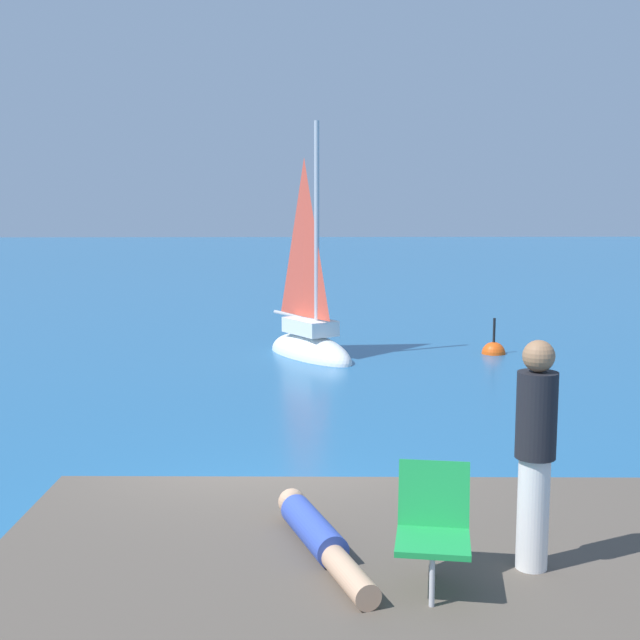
{
  "coord_description": "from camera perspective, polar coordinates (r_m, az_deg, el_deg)",
  "views": [
    {
      "loc": [
        0.3,
        -8.7,
        3.51
      ],
      "look_at": [
        0.77,
        8.03,
        1.17
      ],
      "focal_mm": 46.85,
      "sensor_mm": 36.0,
      "label": 1
    }
  ],
  "objects": [
    {
      "name": "boulder_seaward",
      "position": [
        8.64,
        6.25,
        -16.09
      ],
      "size": [
        1.06,
        1.1,
        0.58
      ],
      "primitive_type": "cube",
      "rotation": [
        0.16,
        -0.02,
        1.01
      ],
      "color": "brown",
      "rests_on": "ground"
    },
    {
      "name": "person_standing",
      "position": [
        5.99,
        14.5,
        -8.49
      ],
      "size": [
        0.28,
        0.28,
        1.62
      ],
      "rotation": [
        0.0,
        0.0,
        1.58
      ],
      "color": "white",
      "rests_on": "shore_ledge"
    },
    {
      "name": "sailboat_near",
      "position": [
        19.32,
        -0.7,
        -1.56
      ],
      "size": [
        2.49,
        3.18,
        5.86
      ],
      "rotation": [
        0.0,
        0.0,
        5.25
      ],
      "color": "white",
      "rests_on": "ground"
    },
    {
      "name": "boulder_inland",
      "position": [
        8.44,
        9.6,
        -16.75
      ],
      "size": [
        1.39,
        1.67,
        0.97
      ],
      "primitive_type": "cube",
      "rotation": [
        -0.03,
        -0.16,
        1.83
      ],
      "color": "brown",
      "rests_on": "ground"
    },
    {
      "name": "shore_ledge",
      "position": [
        6.39,
        5.34,
        -20.31
      ],
      "size": [
        6.14,
        4.05,
        0.98
      ],
      "primitive_type": "cube",
      "rotation": [
        0.0,
        0.0,
        -0.04
      ],
      "color": "brown",
      "rests_on": "ground"
    },
    {
      "name": "beach_chair",
      "position": [
        5.76,
        7.75,
        -13.42
      ],
      "size": [
        0.57,
        0.67,
        0.8
      ],
      "rotation": [
        0.0,
        0.0,
        4.54
      ],
      "color": "green",
      "rests_on": "shore_ledge"
    },
    {
      "name": "ground_plane",
      "position": [
        9.39,
        -3.43,
        -14.03
      ],
      "size": [
        160.0,
        160.0,
        0.0
      ],
      "primitive_type": "plane",
      "color": "#236093"
    },
    {
      "name": "marker_buoy",
      "position": [
        20.11,
        11.77,
        -2.25
      ],
      "size": [
        0.56,
        0.56,
        1.13
      ],
      "color": "#EA5114",
      "rests_on": "ground"
    },
    {
      "name": "person_sunbather",
      "position": [
        6.31,
        -0.08,
        -14.58
      ],
      "size": [
        0.69,
        1.71,
        0.25
      ],
      "rotation": [
        0.0,
        0.0,
        5.01
      ],
      "color": "#334CB2",
      "rests_on": "shore_ledge"
    }
  ]
}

